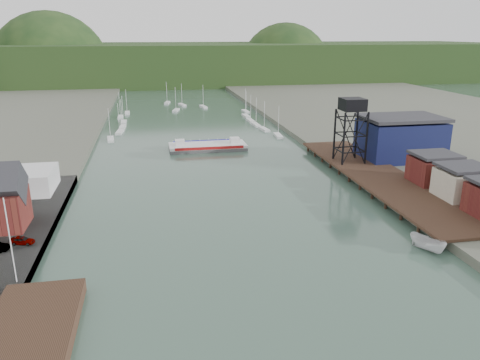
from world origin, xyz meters
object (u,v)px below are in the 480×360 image
object	(u,v)px
chain_ferry	(208,146)
car_west_a	(22,240)
motorboat	(428,244)
lift_tower	(352,108)

from	to	relation	value
chain_ferry	car_west_a	size ratio (longest dim) A/B	6.12
motorboat	car_west_a	world-z (taller)	car_west_a
chain_ferry	car_west_a	distance (m)	73.58
chain_ferry	motorboat	size ratio (longest dim) A/B	3.53
motorboat	car_west_a	bearing A→B (deg)	146.48
lift_tower	chain_ferry	world-z (taller)	lift_tower
lift_tower	chain_ferry	distance (m)	45.58
chain_ferry	motorboat	xyz separation A→B (m)	(26.37, -74.75, 0.31)
motorboat	car_west_a	size ratio (longest dim) A/B	1.73
lift_tower	chain_ferry	xyz separation A→B (m)	(-32.93, 27.87, -14.70)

